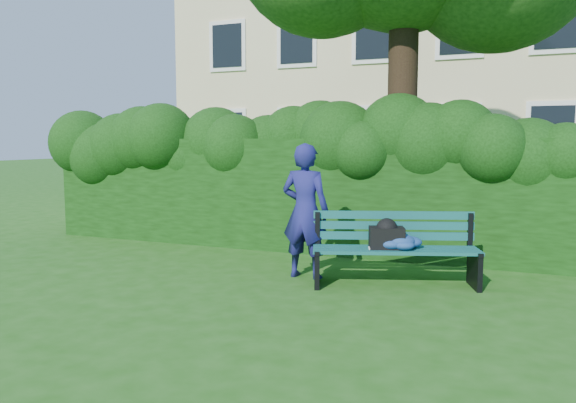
% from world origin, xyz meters
% --- Properties ---
extents(ground, '(80.00, 80.00, 0.00)m').
position_xyz_m(ground, '(0.00, 0.00, 0.00)').
color(ground, '#1D5412').
rests_on(ground, ground).
extents(apartment_building, '(16.00, 8.08, 12.00)m').
position_xyz_m(apartment_building, '(-0.00, 13.99, 6.00)').
color(apartment_building, '#CBBB88').
rests_on(apartment_building, ground).
extents(hedge, '(10.00, 1.00, 1.80)m').
position_xyz_m(hedge, '(0.00, 2.20, 0.90)').
color(hedge, black).
rests_on(hedge, ground).
extents(park_bench, '(2.06, 1.18, 0.89)m').
position_xyz_m(park_bench, '(1.50, 0.36, 0.51)').
color(park_bench, '#0F4D47').
rests_on(park_bench, ground).
extents(man_reading, '(0.64, 0.43, 1.74)m').
position_xyz_m(man_reading, '(0.35, 0.33, 0.87)').
color(man_reading, navy).
rests_on(man_reading, ground).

